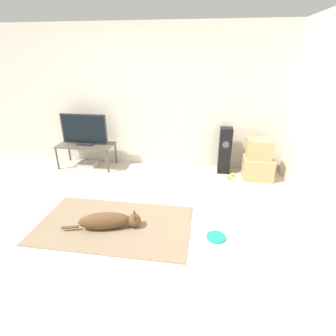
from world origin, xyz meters
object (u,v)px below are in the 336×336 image
object	(u,v)px
cardboard_box_lower	(258,168)
tv	(84,130)
tennis_ball_near_speaker	(229,177)
game_console	(88,164)
floor_speaker	(225,150)
tv_stand	(86,147)
dog	(109,221)
cardboard_box_upper	(259,149)
tennis_ball_by_boxes	(232,175)
frisbee	(216,237)

from	to	relation	value
cardboard_box_lower	tv	bearing A→B (deg)	178.81
tennis_ball_near_speaker	game_console	bearing A→B (deg)	176.07
floor_speaker	tv_stand	bearing A→B (deg)	-177.42
tennis_ball_near_speaker	game_console	xyz separation A→B (m)	(-2.72, 0.19, 0.00)
tv	dog	bearing A→B (deg)	-59.01
dog	tennis_ball_near_speaker	xyz separation A→B (m)	(1.57, 1.69, -0.09)
cardboard_box_upper	tennis_ball_near_speaker	xyz separation A→B (m)	(-0.48, -0.14, -0.51)
tv_stand	tennis_ball_by_boxes	xyz separation A→B (m)	(2.78, -0.06, -0.37)
cardboard_box_lower	frisbee	bearing A→B (deg)	-112.24
cardboard_box_upper	floor_speaker	world-z (taller)	floor_speaker
cardboard_box_lower	cardboard_box_upper	size ratio (longest dim) A/B	1.22
tv_stand	tv	xyz separation A→B (m)	(-0.00, 0.00, 0.33)
tv	frisbee	bearing A→B (deg)	-37.21
cardboard_box_lower	game_console	world-z (taller)	cardboard_box_lower
tv	game_console	xyz separation A→B (m)	(-0.02, -0.01, -0.70)
tv_stand	tennis_ball_near_speaker	distance (m)	2.74
dog	tv	distance (m)	2.28
cardboard_box_upper	tennis_ball_by_boxes	distance (m)	0.65
cardboard_box_lower	game_console	bearing A→B (deg)	178.95
game_console	tv	bearing A→B (deg)	24.09
cardboard_box_upper	game_console	distance (m)	3.24
floor_speaker	tv	distance (m)	2.64
cardboard_box_lower	tv_stand	world-z (taller)	tv_stand
dog	frisbee	xyz separation A→B (m)	(1.33, 0.02, -0.11)
cardboard_box_lower	game_console	size ratio (longest dim) A/B	1.44
tennis_ball_near_speaker	game_console	distance (m)	2.73
frisbee	tv	world-z (taller)	tv
floor_speaker	tv_stand	size ratio (longest dim) A/B	0.80
floor_speaker	tv_stand	xyz separation A→B (m)	(-2.62, -0.12, -0.02)
cardboard_box_lower	tv_stand	size ratio (longest dim) A/B	0.47
cardboard_box_lower	floor_speaker	xyz separation A→B (m)	(-0.58, 0.18, 0.23)
dog	game_console	distance (m)	2.20
cardboard_box_lower	tennis_ball_by_boxes	world-z (taller)	cardboard_box_lower
dog	frisbee	bearing A→B (deg)	0.72
tennis_ball_by_boxes	game_console	xyz separation A→B (m)	(-2.80, 0.06, 0.00)
tennis_ball_by_boxes	game_console	size ratio (longest dim) A/B	0.19
cardboard_box_upper	tv_stand	distance (m)	3.18
tv_stand	game_console	bearing A→B (deg)	-164.22
game_console	tv_stand	bearing A→B (deg)	15.78
floor_speaker	tennis_ball_near_speaker	world-z (taller)	floor_speaker
floor_speaker	tennis_ball_near_speaker	distance (m)	0.50
frisbee	floor_speaker	distance (m)	2.03
floor_speaker	tv	bearing A→B (deg)	-177.48
tv_stand	game_console	size ratio (longest dim) A/B	3.06
cardboard_box_lower	tv_stand	bearing A→B (deg)	178.86
frisbee	game_console	xyz separation A→B (m)	(-2.48, 1.86, 0.02)
tennis_ball_near_speaker	tennis_ball_by_boxes	bearing A→B (deg)	60.39
floor_speaker	tennis_ball_by_boxes	bearing A→B (deg)	-48.06
game_console	tennis_ball_near_speaker	bearing A→B (deg)	-3.93
cardboard_box_lower	cardboard_box_upper	world-z (taller)	cardboard_box_upper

